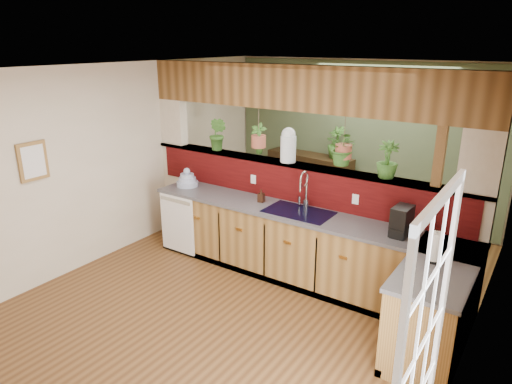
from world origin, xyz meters
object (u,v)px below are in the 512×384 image
Objects in this scene: faucet at (305,188)px; soap_dispenser at (261,196)px; coffee_maker at (401,222)px; shelving_console at (309,183)px; dish_stack at (187,180)px; paper_towel at (435,248)px; glass_jar at (288,145)px.

faucet is 0.60m from soap_dispenser.
coffee_maker reaches higher than shelving_console.
dish_stack is at bearing -179.00° from soap_dispenser.
soap_dispenser is at bearing -178.33° from coffee_maker.
soap_dispenser is 0.11× the size of shelving_console.
glass_jar reaches higher than paper_towel.
faucet is 1.26m from coffee_maker.
soap_dispenser reaches higher than shelving_console.
soap_dispenser is 0.53× the size of coffee_maker.
faucet is 1.09× the size of glass_jar.
glass_jar is at bearing 13.51° from dish_stack.
glass_jar is at bearing 149.04° from faucet.
dish_stack is at bearing -101.95° from shelving_console.
coffee_maker is 0.72× the size of glass_jar.
coffee_maker is 1.04× the size of paper_towel.
glass_jar reaches higher than coffee_maker.
faucet is at bearing 160.89° from paper_towel.
dish_stack is 1.61m from glass_jar.
shelving_console is (0.78, 2.25, -0.48)m from dish_stack.
soap_dispenser is at bearing -121.12° from glass_jar.
dish_stack is 0.20× the size of shelving_console.
faucet is 1.59× the size of dish_stack.
dish_stack is 2.43m from shelving_console.
soap_dispenser is 2.32m from shelving_console.
coffee_maker is at bearing -1.92° from soap_dispenser.
soap_dispenser is at bearing -169.65° from faucet.
paper_towel is (1.69, -0.58, -0.12)m from faucet.
soap_dispenser is 0.54× the size of paper_towel.
glass_jar reaches higher than dish_stack.
glass_jar reaches higher than shelving_console.
paper_towel is at bearing -19.11° from faucet.
coffee_maker reaches higher than dish_stack.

